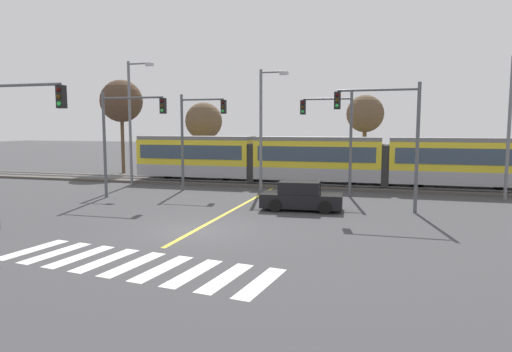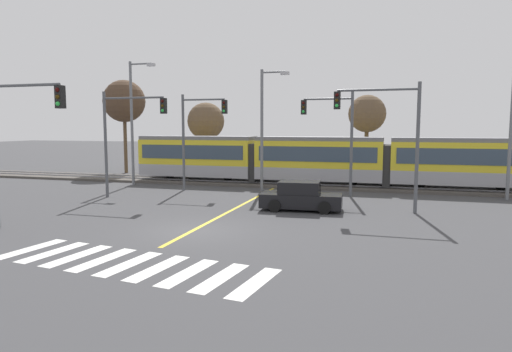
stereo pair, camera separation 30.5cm
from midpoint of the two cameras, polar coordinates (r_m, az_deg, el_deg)
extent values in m
plane|color=#3D3D3F|center=(19.43, -8.17, -6.81)|extent=(200.00, 200.00, 0.00)
cube|color=#4C4742|center=(34.11, 2.57, -0.98)|extent=(120.00, 4.00, 0.18)
cube|color=#939399|center=(33.39, 2.29, -0.89)|extent=(120.00, 0.08, 0.10)
cube|color=#939399|center=(34.78, 2.85, -0.61)|extent=(120.00, 0.08, 0.10)
cube|color=#9E9EA3|center=(36.09, -7.69, 0.79)|extent=(9.00, 2.60, 0.90)
cube|color=yellow|center=(35.99, -7.72, 3.01)|extent=(9.00, 2.60, 1.90)
cube|color=#384756|center=(34.78, -8.59, 2.97)|extent=(8.28, 0.04, 1.04)
cube|color=slate|center=(35.94, -7.75, 4.75)|extent=(9.00, 2.39, 0.28)
cylinder|color=black|center=(35.22, -3.98, -0.04)|extent=(0.70, 0.20, 0.70)
cylinder|color=black|center=(37.19, -11.18, 0.19)|extent=(0.70, 0.20, 0.70)
cube|color=#9E9EA3|center=(33.47, 7.40, 0.37)|extent=(9.00, 2.60, 0.90)
cube|color=yellow|center=(33.35, 7.44, 2.76)|extent=(9.00, 2.60, 1.90)
cube|color=#384756|center=(32.05, 7.09, 2.72)|extent=(8.28, 0.04, 1.04)
cube|color=slate|center=(33.31, 7.46, 4.64)|extent=(9.00, 2.39, 0.28)
cylinder|color=black|center=(33.25, 11.61, -0.52)|extent=(0.70, 0.20, 0.70)
cylinder|color=black|center=(33.96, 3.26, -0.27)|extent=(0.70, 0.20, 0.70)
cube|color=#9E9EA3|center=(33.43, 23.72, -0.11)|extent=(9.00, 2.60, 0.90)
cube|color=yellow|center=(33.32, 23.83, 2.28)|extent=(9.00, 2.60, 1.90)
cube|color=#384756|center=(32.01, 24.16, 2.22)|extent=(8.28, 0.04, 1.04)
cube|color=slate|center=(33.27, 23.91, 4.16)|extent=(9.00, 2.39, 0.28)
cylinder|color=black|center=(33.91, 27.83, -0.99)|extent=(0.70, 0.20, 0.70)
cylinder|color=black|center=(33.23, 19.46, -0.76)|extent=(0.70, 0.20, 0.70)
cube|color=#2D2D2D|center=(34.41, -0.43, 1.75)|extent=(0.50, 2.34, 2.80)
cube|color=#2D2D2D|center=(33.05, 15.59, 1.34)|extent=(0.50, 2.34, 2.80)
cube|color=silver|center=(18.31, -26.54, -8.21)|extent=(0.92, 2.85, 0.01)
cube|color=silver|center=(17.50, -24.19, -8.75)|extent=(0.92, 2.85, 0.01)
cube|color=silver|center=(16.73, -21.60, -9.32)|extent=(0.92, 2.85, 0.01)
cube|color=silver|center=(15.99, -18.77, -9.93)|extent=(0.92, 2.85, 0.01)
cube|color=silver|center=(15.30, -15.65, -10.56)|extent=(0.92, 2.85, 0.01)
cube|color=silver|center=(14.66, -12.24, -11.22)|extent=(0.92, 2.85, 0.01)
cube|color=silver|center=(14.07, -8.51, -11.89)|extent=(0.92, 2.85, 0.01)
cube|color=silver|center=(13.55, -4.46, -12.56)|extent=(0.92, 2.85, 0.01)
cube|color=silver|center=(13.10, -0.08, -13.21)|extent=(0.92, 2.85, 0.01)
cube|color=gold|center=(24.37, -2.98, -4.09)|extent=(0.20, 16.49, 0.01)
cube|color=black|center=(23.96, 5.36, -3.04)|extent=(4.31, 1.98, 0.72)
cube|color=black|center=(23.87, 5.13, -1.42)|extent=(2.20, 1.66, 0.64)
cube|color=#384756|center=(23.77, 7.53, -1.48)|extent=(0.20, 1.43, 0.52)
cube|color=#384756|center=(24.64, 5.35, -1.18)|extent=(1.78, 0.16, 0.48)
cylinder|color=black|center=(24.72, 8.49, -3.26)|extent=(0.65, 0.26, 0.64)
cylinder|color=black|center=(23.05, 8.23, -3.94)|extent=(0.65, 0.26, 0.64)
cylinder|color=black|center=(24.99, 2.70, -3.09)|extent=(0.65, 0.26, 0.64)
cylinder|color=black|center=(23.34, 2.03, -3.75)|extent=(0.65, 0.26, 0.64)
cylinder|color=#515459|center=(31.46, -9.47, 4.11)|extent=(0.18, 0.18, 6.50)
cylinder|color=#515459|center=(30.88, -7.02, 9.47)|extent=(3.00, 0.12, 0.12)
cube|color=black|center=(30.31, -4.36, 8.61)|extent=(0.32, 0.28, 0.90)
sphere|color=#360605|center=(30.18, -4.47, 9.14)|extent=(0.18, 0.18, 0.18)
sphere|color=#3A2706|center=(30.17, -4.46, 8.63)|extent=(0.18, 0.18, 0.18)
sphere|color=green|center=(30.16, -4.46, 8.11)|extent=(0.18, 0.18, 0.18)
cylinder|color=#515459|center=(28.76, 11.45, 3.89)|extent=(0.18, 0.18, 6.51)
cylinder|color=#515459|center=(28.94, 8.57, 9.51)|extent=(3.00, 0.12, 0.12)
cube|color=black|center=(29.15, 5.60, 8.54)|extent=(0.32, 0.28, 0.90)
sphere|color=#360605|center=(29.01, 5.55, 9.08)|extent=(0.18, 0.18, 0.18)
sphere|color=#3A2706|center=(29.00, 5.54, 8.55)|extent=(0.18, 0.18, 0.18)
sphere|color=green|center=(28.99, 5.54, 8.02)|extent=(0.18, 0.18, 0.18)
cylinder|color=#515459|center=(21.03, -27.38, 10.06)|extent=(3.50, 0.12, 0.12)
cube|color=black|center=(19.85, -23.57, 9.06)|extent=(0.32, 0.28, 0.90)
sphere|color=#360605|center=(19.75, -23.88, 9.85)|extent=(0.18, 0.18, 0.18)
sphere|color=#3A2706|center=(19.73, -23.85, 9.07)|extent=(0.18, 0.18, 0.18)
sphere|color=green|center=(19.72, -23.82, 8.28)|extent=(0.18, 0.18, 0.18)
cylinder|color=#515459|center=(29.43, -18.69, 3.69)|extent=(0.18, 0.18, 6.46)
cylinder|color=#515459|center=(28.37, -15.51, 9.41)|extent=(4.00, 0.12, 0.12)
cube|color=black|center=(27.36, -11.86, 8.58)|extent=(0.32, 0.28, 0.90)
sphere|color=#360605|center=(27.24, -12.02, 9.15)|extent=(0.18, 0.18, 0.18)
sphere|color=#3A2706|center=(27.23, -12.01, 8.59)|extent=(0.18, 0.18, 0.18)
sphere|color=green|center=(27.22, -11.99, 8.02)|extent=(0.18, 0.18, 0.18)
cylinder|color=#515459|center=(24.13, 19.17, 3.29)|extent=(0.18, 0.18, 6.55)
cylinder|color=#515459|center=(24.14, 14.60, 10.38)|extent=(4.00, 0.12, 0.12)
cube|color=black|center=(24.24, 9.78, 9.28)|extent=(0.32, 0.28, 0.90)
sphere|color=#360605|center=(24.11, 9.75, 9.94)|extent=(0.18, 0.18, 0.18)
sphere|color=#3A2706|center=(24.09, 9.74, 9.30)|extent=(0.18, 0.18, 0.18)
sphere|color=green|center=(24.08, 9.73, 8.66)|extent=(0.18, 0.18, 0.18)
cylinder|color=slate|center=(35.09, -15.71, 6.27)|extent=(0.20, 0.20, 9.07)
cylinder|color=slate|center=(34.94, -14.70, 13.43)|extent=(1.71, 0.12, 0.12)
cube|color=#B2B2B7|center=(34.51, -13.43, 13.39)|extent=(0.56, 0.28, 0.20)
cylinder|color=slate|center=(30.83, 0.33, 5.67)|extent=(0.20, 0.20, 8.12)
cylinder|color=slate|center=(30.84, 1.77, 12.85)|extent=(1.57, 0.12, 0.12)
cube|color=#B2B2B7|center=(30.64, 3.23, 12.70)|extent=(0.56, 0.28, 0.20)
cylinder|color=slate|center=(30.77, 28.82, 5.20)|extent=(0.20, 0.20, 8.45)
cylinder|color=brown|center=(44.43, -16.52, 4.16)|extent=(0.32, 0.32, 5.91)
sphere|color=#4C3828|center=(44.47, -16.67, 8.97)|extent=(3.88, 3.88, 3.88)
cylinder|color=brown|center=(41.07, -6.72, 3.01)|extent=(0.32, 0.32, 4.17)
sphere|color=brown|center=(41.01, -6.77, 6.84)|extent=(3.28, 3.28, 3.28)
cylinder|color=brown|center=(37.40, 13.14, 3.03)|extent=(0.32, 0.32, 4.77)
sphere|color=brown|center=(37.36, 13.25, 7.59)|extent=(2.94, 2.94, 2.94)
camera|label=1|loc=(0.15, -90.34, -0.04)|focal=32.00mm
camera|label=2|loc=(0.15, 89.66, 0.04)|focal=32.00mm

